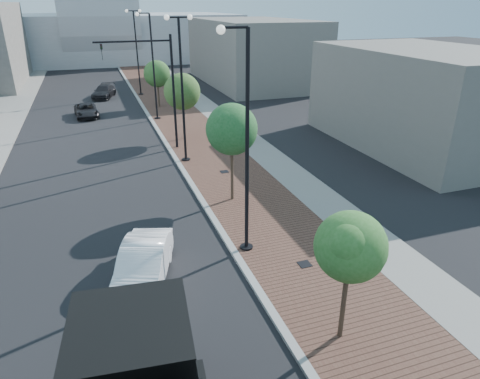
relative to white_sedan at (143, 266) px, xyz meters
name	(u,v)px	position (x,y,z in m)	size (l,w,h in m)	color
sidewalk	(176,104)	(7.42, 30.94, -0.72)	(7.00, 140.00, 0.12)	#4C2D23
concrete_strip	(200,102)	(10.12, 30.94, -0.72)	(2.40, 140.00, 0.13)	slate
curb	(143,106)	(3.92, 30.94, -0.71)	(0.30, 140.00, 0.14)	gray
west_sidewalk	(4,116)	(-9.08, 30.94, -0.72)	(4.00, 140.00, 0.12)	slate
white_sedan	(143,266)	(0.00, 0.00, 0.00)	(1.66, 4.75, 1.57)	white
dark_car_mid	(86,110)	(-1.63, 28.27, -0.18)	(1.99, 4.32, 1.20)	black
dark_car_far	(104,92)	(0.43, 37.01, -0.10)	(1.91, 4.70, 1.36)	black
pedestrian	(249,132)	(10.14, 15.71, 0.04)	(0.60, 0.39, 1.65)	black
streetlight_1	(244,156)	(4.40, 0.94, 3.56)	(1.44, 0.56, 9.21)	black
streetlight_2	(182,90)	(4.52, 12.94, 4.04)	(1.72, 0.56, 9.28)	black
streetlight_3	(153,72)	(4.40, 24.94, 3.56)	(1.44, 0.56, 9.21)	black
streetlight_4	(137,52)	(4.52, 36.94, 4.04)	(1.72, 0.56, 9.28)	black
traffic_mast	(160,81)	(3.62, 15.94, 4.20)	(5.09, 0.20, 8.00)	black
tree_0	(351,246)	(5.56, -5.04, 2.62)	(2.21, 2.13, 4.48)	#382619
tree_1	(232,129)	(5.56, 5.96, 3.22)	(2.65, 2.65, 5.34)	#382619
tree_2	(183,92)	(5.56, 17.96, 2.97)	(2.75, 2.75, 5.14)	#382619
tree_3	(157,74)	(5.56, 29.96, 2.60)	(2.65, 2.64, 4.72)	#382619
convention_center	(98,26)	(1.92, 75.94, 5.22)	(50.00, 30.00, 50.00)	#9CA0A6
commercial_block_ne	(252,52)	(19.92, 40.94, 3.22)	(12.00, 22.00, 8.00)	slate
commercial_block_e	(423,98)	(21.92, 10.94, 2.72)	(10.00, 16.00, 7.00)	#65605B
utility_cover_1	(305,264)	(6.32, -1.06, -0.65)	(0.50, 0.50, 0.02)	black
utility_cover_2	(224,172)	(6.32, 9.94, -0.65)	(0.50, 0.50, 0.02)	black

